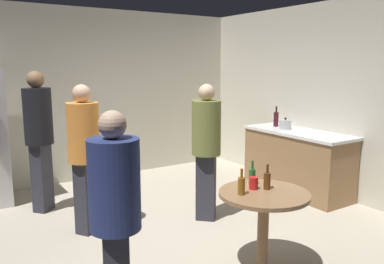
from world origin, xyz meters
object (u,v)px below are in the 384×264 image
foreground_table (264,203)px  person_in_olive_shirt (206,142)px  beer_bottle_green (252,176)px  plastic_cup_red (253,183)px  person_in_orange_shirt (84,148)px  person_in_navy_shirt (115,209)px  beer_bottle_brown (267,180)px  person_in_black_shirt (39,130)px  kettle (285,124)px  wine_bottle_on_counter (276,119)px  beer_bottle_amber (241,185)px

foreground_table → person_in_olive_shirt: bearing=78.6°
beer_bottle_green → plastic_cup_red: bearing=-125.7°
person_in_orange_shirt → person_in_navy_shirt: bearing=-44.7°
beer_bottle_brown → person_in_black_shirt: size_ratio=0.13×
beer_bottle_green → foreground_table: bearing=-102.9°
kettle → wine_bottle_on_counter: bearing=73.4°
wine_bottle_on_counter → beer_bottle_green: wine_bottle_on_counter is taller
beer_bottle_brown → beer_bottle_green: 0.17m
plastic_cup_red → person_in_olive_shirt: bearing=76.4°
beer_bottle_brown → beer_bottle_green: (-0.03, 0.17, 0.00)m
person_in_olive_shirt → person_in_orange_shirt: bearing=-62.2°
person_in_black_shirt → person_in_navy_shirt: (-0.09, -2.70, -0.13)m
person_in_olive_shirt → plastic_cup_red: bearing=31.2°
beer_bottle_brown → person_in_olive_shirt: size_ratio=0.14×
beer_bottle_amber → person_in_navy_shirt: person_in_navy_shirt is taller
person_in_black_shirt → person_in_olive_shirt: 2.08m
kettle → foreground_table: 2.50m
kettle → person_in_black_shirt: person_in_black_shirt is taller
beer_bottle_amber → person_in_orange_shirt: 1.82m
person_in_black_shirt → person_in_orange_shirt: bearing=-24.4°
plastic_cup_red → person_in_olive_shirt: 1.18m
kettle → person_in_olive_shirt: 1.68m
kettle → person_in_orange_shirt: (-2.96, 0.07, -0.02)m
beer_bottle_amber → person_in_orange_shirt: (-0.85, 1.60, 0.14)m
foreground_table → beer_bottle_green: beer_bottle_green is taller
beer_bottle_amber → person_in_orange_shirt: bearing=118.1°
foreground_table → beer_bottle_brown: bearing=32.1°
beer_bottle_brown → person_in_black_shirt: (-1.40, 2.55, 0.22)m
person_in_navy_shirt → beer_bottle_brown: bearing=29.0°
person_in_black_shirt → person_in_navy_shirt: 2.70m
beer_bottle_amber → person_in_olive_shirt: 1.29m
person_in_orange_shirt → kettle: bearing=55.4°
wine_bottle_on_counter → beer_bottle_amber: wine_bottle_on_counter is taller
plastic_cup_red → person_in_orange_shirt: 1.87m
beer_bottle_brown → beer_bottle_amber: bearing=177.5°
wine_bottle_on_counter → plastic_cup_red: wine_bottle_on_counter is taller
kettle → beer_bottle_brown: bearing=-139.7°
beer_bottle_green → person_in_black_shirt: (-1.38, 2.38, 0.22)m
kettle → wine_bottle_on_counter: wine_bottle_on_counter is taller
beer_bottle_amber → person_in_navy_shirt: (-1.21, -0.16, 0.09)m
beer_bottle_amber → plastic_cup_red: 0.20m
beer_bottle_green → plastic_cup_red: (-0.07, -0.10, -0.03)m
person_in_orange_shirt → wine_bottle_on_counter: bearing=60.6°
person_in_orange_shirt → person_in_navy_shirt: (-0.36, -1.76, -0.05)m
plastic_cup_red → person_in_navy_shirt: size_ratio=0.07×
person_in_olive_shirt → person_in_navy_shirt: bearing=-6.2°
person_in_orange_shirt → person_in_olive_shirt: size_ratio=1.01×
kettle → beer_bottle_brown: (-1.82, -1.54, -0.15)m
beer_bottle_amber → kettle: bearing=36.0°
beer_bottle_brown → person_in_olive_shirt: (0.18, 1.21, 0.13)m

